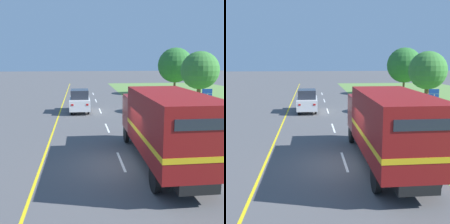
% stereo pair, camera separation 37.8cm
% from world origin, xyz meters
% --- Properties ---
extents(ground_plane, '(200.00, 200.00, 0.00)m').
position_xyz_m(ground_plane, '(0.00, 0.00, 0.00)').
color(ground_plane, '#515154').
extents(edge_line_yellow, '(0.12, 60.30, 0.01)m').
position_xyz_m(edge_line_yellow, '(-3.70, 13.06, 0.00)').
color(edge_line_yellow, yellow).
rests_on(edge_line_yellow, ground).
extents(centre_dash_near, '(0.12, 2.60, 0.01)m').
position_xyz_m(centre_dash_near, '(0.00, 0.42, 0.00)').
color(centre_dash_near, white).
rests_on(centre_dash_near, ground).
extents(centre_dash_mid_a, '(0.12, 2.60, 0.01)m').
position_xyz_m(centre_dash_mid_a, '(0.00, 7.02, 0.00)').
color(centre_dash_mid_a, white).
rests_on(centre_dash_mid_a, ground).
extents(centre_dash_mid_b, '(0.12, 2.60, 0.01)m').
position_xyz_m(centre_dash_mid_b, '(0.00, 13.62, 0.00)').
color(centre_dash_mid_b, white).
rests_on(centre_dash_mid_b, ground).
extents(centre_dash_far, '(0.12, 2.60, 0.01)m').
position_xyz_m(centre_dash_far, '(0.00, 20.22, 0.00)').
color(centre_dash_far, white).
rests_on(centre_dash_far, ground).
extents(centre_dash_farthest, '(0.12, 2.60, 0.01)m').
position_xyz_m(centre_dash_farthest, '(0.00, 26.82, 0.00)').
color(centre_dash_farthest, white).
rests_on(centre_dash_farthest, ground).
extents(horse_trailer_truck, '(2.55, 8.41, 3.40)m').
position_xyz_m(horse_trailer_truck, '(1.85, -0.25, 1.92)').
color(horse_trailer_truck, black).
rests_on(horse_trailer_truck, ground).
extents(lead_car_white, '(1.80, 3.83, 2.06)m').
position_xyz_m(lead_car_white, '(-1.88, 13.32, 1.03)').
color(lead_car_white, black).
rests_on(lead_car_white, ground).
extents(highway_sign, '(2.24, 0.09, 2.73)m').
position_xyz_m(highway_sign, '(6.24, 6.46, 1.72)').
color(highway_sign, '#9E9EA3').
rests_on(highway_sign, ground).
extents(roadside_tree_near, '(3.28, 3.28, 5.45)m').
position_xyz_m(roadside_tree_near, '(8.52, 11.41, 3.79)').
color(roadside_tree_near, brown).
rests_on(roadside_tree_near, ground).
extents(roadside_tree_mid, '(2.80, 2.80, 4.77)m').
position_xyz_m(roadside_tree_mid, '(11.25, 17.51, 3.34)').
color(roadside_tree_mid, brown).
rests_on(roadside_tree_mid, ground).
extents(roadside_tree_far, '(4.65, 4.65, 6.27)m').
position_xyz_m(roadside_tree_far, '(10.99, 24.85, 3.94)').
color(roadside_tree_far, brown).
rests_on(roadside_tree_far, ground).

